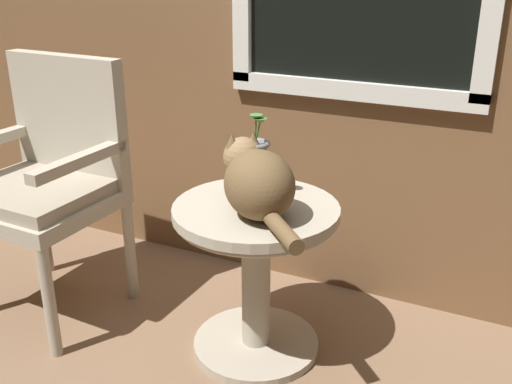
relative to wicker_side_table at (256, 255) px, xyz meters
The scene contains 5 objects.
ground_plane 0.50m from the wicker_side_table, 147.28° to the right, with size 6.00×6.00×0.00m, color #7F6047.
wicker_side_table is the anchor object (origin of this frame).
wicker_chair 0.88m from the wicker_side_table, behind, with size 0.55×0.50×0.99m.
cat 0.30m from the wicker_side_table, 60.77° to the right, with size 0.42×0.43×0.23m.
pewter_vase_with_ivy 0.30m from the wicker_side_table, 118.09° to the left, with size 0.15×0.15×0.29m.
Camera 1 is at (1.06, -1.45, 1.34)m, focal length 41.62 mm.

